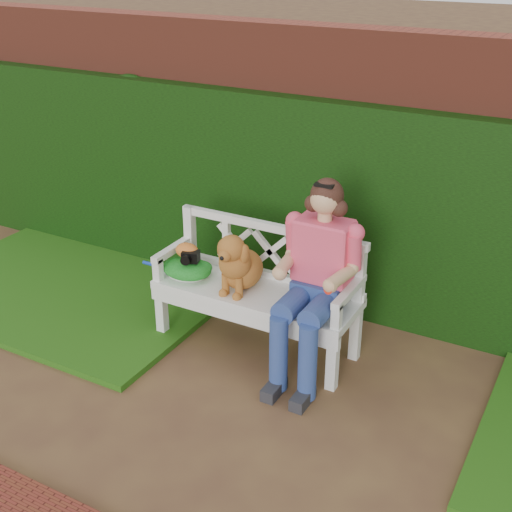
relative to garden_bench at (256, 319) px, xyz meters
The scene contains 11 objects.
ground 1.05m from the garden_bench, 55.50° to the right, with size 60.00×60.00×0.00m, color #4E3123.
brick_wall 1.48m from the garden_bench, 61.15° to the left, with size 10.00×0.30×2.20m, color brown.
ivy_hedge 1.19m from the garden_bench, 55.16° to the left, with size 10.00×0.18×1.70m, color #123E0A.
grass_left 1.83m from the garden_bench, behind, with size 2.60×2.00×0.05m, color #1C450E.
garden_bench is the anchor object (origin of this frame).
seated_woman 0.67m from the garden_bench, ahead, with size 0.58×0.77×1.36m, color #FF4A7E, non-canonical shape.
dog 0.49m from the garden_bench, 160.01° to the right, with size 0.31×0.42×0.47m, color brown, non-canonical shape.
tennis_racket 0.65m from the garden_bench, behind, with size 0.59×0.25×0.03m, color beige, non-canonical shape.
green_bag 0.64m from the garden_bench, behind, with size 0.39×0.30×0.13m, color #166C22, non-canonical shape.
camera_item 0.66m from the garden_bench, behind, with size 0.12×0.09×0.08m, color black.
baseball_glove 0.72m from the garden_bench, behind, with size 0.18×0.14×0.12m, color orange.
Camera 1 is at (1.51, -2.97, 2.81)m, focal length 48.00 mm.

